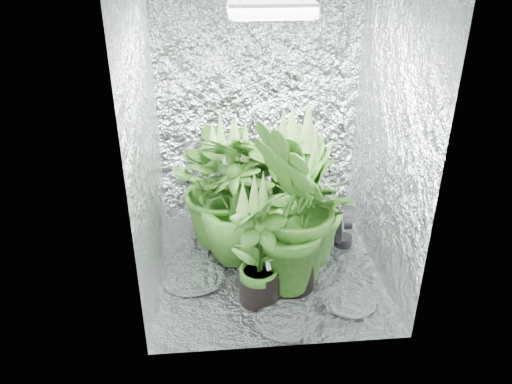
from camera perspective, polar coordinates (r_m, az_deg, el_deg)
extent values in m
plane|color=silver|center=(3.76, 1.35, -8.59)|extent=(1.60, 1.60, 0.00)
cube|color=silver|center=(4.02, 0.23, 9.93)|extent=(1.60, 0.02, 2.00)
cube|color=silver|center=(2.55, 3.59, -0.96)|extent=(1.60, 0.02, 2.00)
cube|color=silver|center=(3.28, -12.52, 5.10)|extent=(0.02, 1.60, 2.00)
cube|color=silver|center=(3.45, 14.93, 5.96)|extent=(0.02, 1.60, 2.00)
cube|color=gray|center=(3.06, 1.75, 20.28)|extent=(0.50, 0.30, 0.08)
cube|color=white|center=(3.07, 1.74, 19.44)|extent=(0.46, 0.26, 0.01)
cylinder|color=black|center=(4.01, -3.31, -3.94)|extent=(0.28, 0.28, 0.25)
cylinder|color=#4C3218|center=(3.95, -3.36, -2.56)|extent=(0.26, 0.26, 0.03)
imported|color=#1D4811|center=(3.82, -3.47, 1.11)|extent=(1.10, 1.10, 0.98)
cone|color=#588337|center=(3.65, -3.66, 7.16)|extent=(0.09, 0.09, 0.25)
cylinder|color=black|center=(3.99, 1.92, -4.18)|extent=(0.27, 0.27, 0.24)
cylinder|color=#4C3218|center=(3.93, 1.94, -2.88)|extent=(0.25, 0.25, 0.03)
imported|color=#1D4811|center=(3.81, 2.00, 0.54)|extent=(0.69, 0.69, 0.92)
cone|color=#588337|center=(3.64, 2.11, 6.19)|extent=(0.09, 0.09, 0.24)
cylinder|color=black|center=(4.16, 4.91, -2.89)|extent=(0.26, 0.26, 0.24)
cylinder|color=#4C3218|center=(4.11, 4.96, -1.66)|extent=(0.24, 0.24, 0.03)
imported|color=#1D4811|center=(4.00, 5.09, 1.16)|extent=(0.62, 0.62, 0.84)
cone|color=#588337|center=(3.86, 5.31, 5.98)|extent=(0.08, 0.08, 0.24)
cylinder|color=black|center=(3.80, -2.00, -5.79)|extent=(0.29, 0.29, 0.26)
cylinder|color=#4C3218|center=(3.74, -2.03, -4.31)|extent=(0.27, 0.27, 0.03)
imported|color=#1D4811|center=(3.60, -2.10, -0.57)|extent=(0.75, 0.75, 0.98)
cone|color=#588337|center=(3.42, -2.22, 5.78)|extent=(0.09, 0.09, 0.26)
cylinder|color=black|center=(3.74, 5.04, -6.58)|extent=(0.28, 0.28, 0.25)
cylinder|color=#4C3218|center=(3.68, 5.11, -5.15)|extent=(0.26, 0.26, 0.03)
imported|color=#1D4811|center=(3.55, 5.27, -1.88)|extent=(1.07, 1.07, 0.90)
cone|color=#588337|center=(3.38, 5.55, 3.85)|extent=(0.09, 0.09, 0.25)
cylinder|color=black|center=(3.39, 0.41, -10.56)|extent=(0.27, 0.27, 0.24)
cylinder|color=#4C3218|center=(3.33, 0.42, -9.10)|extent=(0.25, 0.25, 0.03)
imported|color=#1D4811|center=(3.21, 0.43, -6.03)|extent=(0.62, 0.62, 0.83)
cone|color=#588337|center=(3.02, 0.46, -0.41)|extent=(0.09, 0.09, 0.24)
cylinder|color=black|center=(3.52, 4.23, -8.76)|extent=(0.31, 0.31, 0.28)
cylinder|color=#4C3218|center=(3.45, 4.30, -7.11)|extent=(0.29, 0.29, 0.03)
imported|color=#1D4811|center=(3.24, 4.54, -1.55)|extent=(0.74, 0.74, 1.22)
cone|color=#588337|center=(3.02, 4.92, 7.52)|extent=(0.10, 0.10, 0.28)
cylinder|color=black|center=(4.04, 9.91, -5.49)|extent=(0.14, 0.14, 0.08)
cylinder|color=black|center=(3.96, 10.10, -3.55)|extent=(0.10, 0.10, 0.10)
cylinder|color=#4C4C51|center=(3.94, 9.26, -3.61)|extent=(0.02, 0.30, 0.30)
torus|color=#4C4C51|center=(3.94, 9.26, -3.61)|extent=(0.02, 0.31, 0.31)
cube|color=white|center=(3.27, 1.51, -8.36)|extent=(0.05, 0.04, 0.07)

